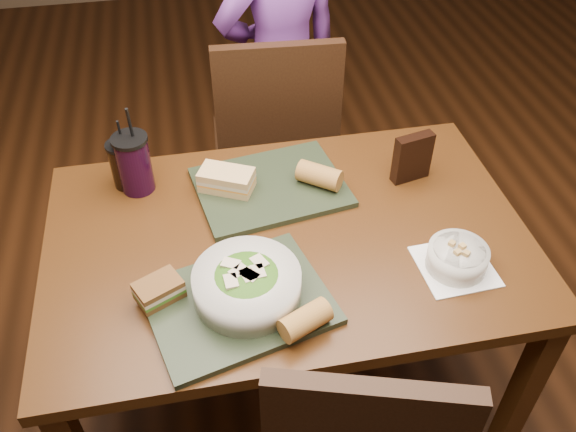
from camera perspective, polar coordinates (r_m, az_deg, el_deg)
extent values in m
plane|color=#381C0B|center=(2.24, 0.00, -15.67)|extent=(6.00, 6.00, 0.00)
cube|color=#40230C|center=(1.92, 20.91, -15.54)|extent=(0.06, 0.06, 0.71)
cube|color=#40230C|center=(2.21, -17.43, -4.44)|extent=(0.06, 0.06, 0.71)
cube|color=#40230C|center=(2.33, 12.85, -0.42)|extent=(0.06, 0.06, 0.71)
cube|color=#40230C|center=(1.66, 0.00, -2.29)|extent=(1.30, 0.85, 0.04)
cube|color=black|center=(2.44, -1.65, 6.50)|extent=(0.46, 0.46, 0.04)
cube|color=black|center=(2.13, -0.89, 9.54)|extent=(0.44, 0.07, 0.52)
cube|color=black|center=(2.44, -5.11, -1.17)|extent=(0.04, 0.04, 0.44)
cube|color=black|center=(2.49, 3.42, -0.05)|extent=(0.04, 0.04, 0.44)
cube|color=black|center=(2.72, -6.09, 4.15)|extent=(0.04, 0.04, 0.44)
cube|color=black|center=(2.76, 1.61, 5.08)|extent=(0.04, 0.04, 0.44)
imported|color=#6A3188|center=(2.44, -0.68, 13.80)|extent=(0.62, 0.50, 1.46)
cube|color=black|center=(1.48, -4.63, -8.12)|extent=(0.49, 0.41, 0.02)
cube|color=black|center=(1.79, -1.65, 2.72)|extent=(0.47, 0.38, 0.02)
cylinder|color=silver|center=(1.46, -3.85, -6.45)|extent=(0.26, 0.26, 0.08)
ellipsoid|color=#427219|center=(1.45, -3.88, -6.06)|extent=(0.21, 0.21, 0.06)
cube|color=beige|center=(1.45, -5.37, -4.50)|extent=(0.05, 0.05, 0.01)
cube|color=beige|center=(1.42, -3.77, -5.58)|extent=(0.04, 0.05, 0.01)
cube|color=beige|center=(1.41, -5.36, -6.13)|extent=(0.03, 0.05, 0.01)
cube|color=beige|center=(1.42, -3.62, -5.60)|extent=(0.05, 0.05, 0.01)
cube|color=beige|center=(1.45, -2.70, -4.35)|extent=(0.05, 0.05, 0.01)
cube|color=beige|center=(1.43, -4.63, -5.21)|extent=(0.05, 0.05, 0.01)
cube|color=beige|center=(1.42, -2.80, -5.26)|extent=(0.03, 0.05, 0.01)
cube|color=white|center=(1.62, 15.34, -4.57)|extent=(0.19, 0.19, 0.00)
cylinder|color=silver|center=(1.60, 15.55, -3.78)|extent=(0.15, 0.15, 0.06)
cylinder|color=black|center=(1.59, 15.70, -3.20)|extent=(0.13, 0.13, 0.01)
cube|color=#B28947|center=(1.58, 15.08, -2.49)|extent=(0.02, 0.02, 0.01)
cube|color=#B28947|center=(1.58, 16.01, -2.73)|extent=(0.02, 0.02, 0.01)
cube|color=#B28947|center=(1.56, 15.58, -3.29)|extent=(0.02, 0.02, 0.01)
cube|color=#B28947|center=(1.57, 16.35, -3.37)|extent=(0.02, 0.02, 0.01)
cube|color=#593819|center=(1.50, -11.90, -7.24)|extent=(0.13, 0.11, 0.01)
cube|color=#3F721E|center=(1.50, -11.96, -6.94)|extent=(0.13, 0.11, 0.01)
cube|color=beige|center=(1.49, -12.02, -6.67)|extent=(0.13, 0.11, 0.01)
cube|color=#593819|center=(1.48, -12.09, -6.34)|extent=(0.13, 0.11, 0.01)
cube|color=tan|center=(1.77, -5.73, 2.90)|extent=(0.17, 0.14, 0.02)
cube|color=orange|center=(1.76, -5.76, 3.25)|extent=(0.17, 0.14, 0.01)
cube|color=beige|center=(1.76, -5.78, 3.47)|extent=(0.17, 0.14, 0.01)
cube|color=tan|center=(1.75, -5.82, 3.89)|extent=(0.17, 0.14, 0.02)
cylinder|color=#AD7533|center=(1.40, 1.61, -9.72)|extent=(0.13, 0.10, 0.06)
cylinder|color=#AD7533|center=(1.77, 2.96, 3.81)|extent=(0.14, 0.13, 0.06)
cylinder|color=black|center=(1.83, -15.07, 4.57)|extent=(0.08, 0.08, 0.14)
cylinder|color=black|center=(1.79, -15.48, 6.42)|extent=(0.08, 0.08, 0.01)
cylinder|color=black|center=(1.77, -15.43, 7.50)|extent=(0.01, 0.02, 0.09)
cylinder|color=black|center=(1.80, -14.17, 4.64)|extent=(0.10, 0.10, 0.17)
cylinder|color=black|center=(1.75, -14.66, 6.96)|extent=(0.10, 0.10, 0.01)
cylinder|color=black|center=(1.72, -14.58, 8.34)|extent=(0.01, 0.03, 0.11)
cube|color=black|center=(1.82, 11.55, 5.38)|extent=(0.12, 0.06, 0.15)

